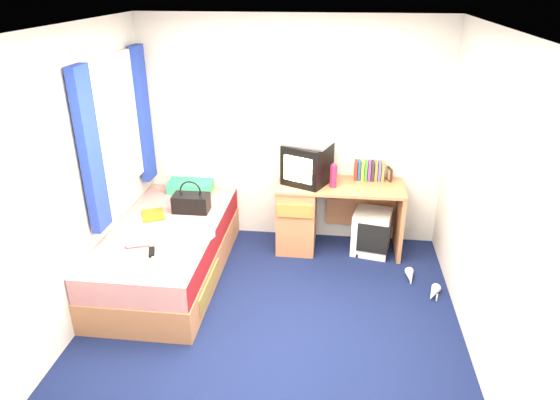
# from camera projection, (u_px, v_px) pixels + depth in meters

# --- Properties ---
(ground) EXTENTS (3.40, 3.40, 0.00)m
(ground) POSITION_uv_depth(u_px,v_px,m) (271.00, 327.00, 4.23)
(ground) COLOR #0C1438
(ground) RESTS_ON ground
(room_shell) EXTENTS (3.40, 3.40, 3.40)m
(room_shell) POSITION_uv_depth(u_px,v_px,m) (269.00, 167.00, 3.63)
(room_shell) COLOR white
(room_shell) RESTS_ON ground
(bed) EXTENTS (1.01, 2.00, 0.54)m
(bed) POSITION_uv_depth(u_px,v_px,m) (169.00, 251.00, 4.87)
(bed) COLOR #BD7B4F
(bed) RESTS_ON ground
(pillow) EXTENTS (0.51, 0.35, 0.11)m
(pillow) POSITION_uv_depth(u_px,v_px,m) (191.00, 185.00, 5.54)
(pillow) COLOR teal
(pillow) RESTS_ON bed
(desk) EXTENTS (1.30, 0.55, 0.75)m
(desk) POSITION_uv_depth(u_px,v_px,m) (313.00, 213.00, 5.33)
(desk) COLOR #BD7B4F
(desk) RESTS_ON ground
(storage_cube) EXTENTS (0.44, 0.44, 0.47)m
(storage_cube) POSITION_uv_depth(u_px,v_px,m) (371.00, 232.00, 5.30)
(storage_cube) COLOR white
(storage_cube) RESTS_ON ground
(crt_tv) EXTENTS (0.54, 0.53, 0.42)m
(crt_tv) POSITION_uv_depth(u_px,v_px,m) (307.00, 164.00, 5.11)
(crt_tv) COLOR black
(crt_tv) RESTS_ON desk
(vcr) EXTENTS (0.52, 0.44, 0.08)m
(vcr) POSITION_uv_depth(u_px,v_px,m) (308.00, 140.00, 5.01)
(vcr) COLOR #BABABC
(vcr) RESTS_ON crt_tv
(book_row) EXTENTS (0.31, 0.13, 0.20)m
(book_row) POSITION_uv_depth(u_px,v_px,m) (369.00, 171.00, 5.24)
(book_row) COLOR maroon
(book_row) RESTS_ON desk
(picture_frame) EXTENTS (0.05, 0.12, 0.14)m
(picture_frame) POSITION_uv_depth(u_px,v_px,m) (389.00, 174.00, 5.22)
(picture_frame) COLOR #301E10
(picture_frame) RESTS_ON desk
(pink_water_bottle) EXTENTS (0.08, 0.08, 0.22)m
(pink_water_bottle) POSITION_uv_depth(u_px,v_px,m) (333.00, 177.00, 5.05)
(pink_water_bottle) COLOR #EF214B
(pink_water_bottle) RESTS_ON desk
(aerosol_can) EXTENTS (0.06, 0.06, 0.17)m
(aerosol_can) POSITION_uv_depth(u_px,v_px,m) (325.00, 176.00, 5.14)
(aerosol_can) COLOR white
(aerosol_can) RESTS_ON desk
(handbag) EXTENTS (0.36, 0.20, 0.33)m
(handbag) POSITION_uv_depth(u_px,v_px,m) (191.00, 202.00, 5.02)
(handbag) COLOR black
(handbag) RESTS_ON bed
(towel) EXTENTS (0.40, 0.37, 0.11)m
(towel) POSITION_uv_depth(u_px,v_px,m) (192.00, 234.00, 4.50)
(towel) COLOR silver
(towel) RESTS_ON bed
(magazine) EXTENTS (0.31, 0.34, 0.01)m
(magazine) POSITION_uv_depth(u_px,v_px,m) (153.00, 215.00, 4.96)
(magazine) COLOR gold
(magazine) RESTS_ON bed
(water_bottle) EXTENTS (0.21, 0.14, 0.07)m
(water_bottle) POSITION_uv_depth(u_px,v_px,m) (138.00, 243.00, 4.38)
(water_bottle) COLOR silver
(water_bottle) RESTS_ON bed
(colour_swatch_fan) EXTENTS (0.21, 0.18, 0.01)m
(colour_swatch_fan) POSITION_uv_depth(u_px,v_px,m) (153.00, 255.00, 4.26)
(colour_swatch_fan) COLOR #F8A637
(colour_swatch_fan) RESTS_ON bed
(remote_control) EXTENTS (0.10, 0.17, 0.02)m
(remote_control) POSITION_uv_depth(u_px,v_px,m) (152.00, 252.00, 4.29)
(remote_control) COLOR black
(remote_control) RESTS_ON bed
(window_assembly) EXTENTS (0.11, 1.42, 1.40)m
(window_assembly) POSITION_uv_depth(u_px,v_px,m) (117.00, 129.00, 4.62)
(window_assembly) COLOR silver
(window_assembly) RESTS_ON room_shell
(white_heels) EXTENTS (0.31, 0.49, 0.09)m
(white_heels) POSITION_uv_depth(u_px,v_px,m) (421.00, 285.00, 4.73)
(white_heels) COLOR silver
(white_heels) RESTS_ON ground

